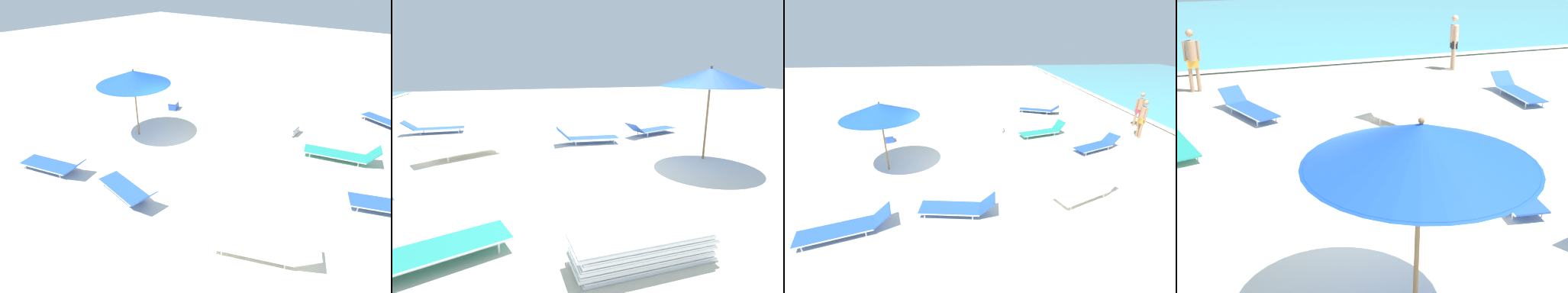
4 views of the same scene
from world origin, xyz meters
TOP-DOWN VIEW (x-y plane):
  - ground_plane at (0.00, 0.01)m, footprint 60.00×60.00m
  - beach_umbrella at (-0.11, -2.36)m, footprint 2.57×2.57m
  - lounger_stack at (-3.71, 1.42)m, footprint 0.63×1.91m
  - sun_lounger_beside_umbrella at (2.60, 0.13)m, footprint 0.86×2.11m
  - sun_lounger_near_water_right at (3.18, -2.61)m, footprint 1.20×2.26m
  - sun_lounger_mid_beach_solo at (-2.95, 4.16)m, footprint 1.17×2.29m
  - sun_lounger_mid_beach_pair_a at (2.11, 3.99)m, footprint 1.40×2.25m
  - sun_lounger_mid_beach_pair_b at (5.98, 5.21)m, footprint 0.69×2.16m

SIDE VIEW (x-z plane):
  - ground_plane at x=0.00m, z-range -0.16..0.00m
  - sun_lounger_mid_beach_pair_a at x=2.11m, z-range -0.03..0.44m
  - lounger_stack at x=-3.71m, z-range 0.00..0.41m
  - sun_lounger_near_water_right at x=3.18m, z-range -0.05..0.47m
  - sun_lounger_mid_beach_pair_b at x=5.98m, z-range -0.05..0.47m
  - sun_lounger_beside_umbrella at x=2.60m, z-range -0.07..0.50m
  - sun_lounger_mid_beach_solo at x=-2.95m, z-range -0.09..0.53m
  - beach_umbrella at x=-0.11m, z-range 0.94..3.45m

